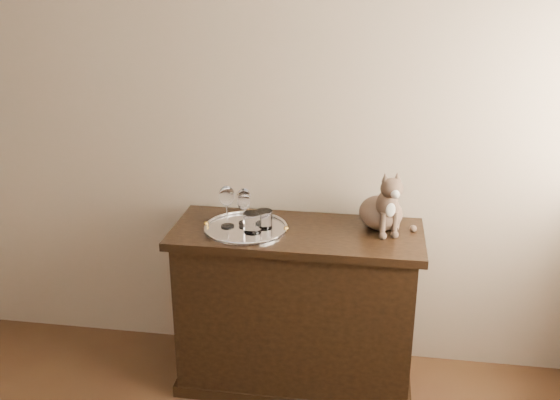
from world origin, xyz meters
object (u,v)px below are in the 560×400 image
(wine_glass_b, at_px, (244,206))
(wine_glass_d, at_px, (244,210))
(cat, at_px, (382,197))
(tumbler_a, at_px, (252,223))
(tumbler_c, at_px, (264,219))
(sideboard, at_px, (296,308))
(wine_glass_c, at_px, (227,207))
(tray, at_px, (246,229))

(wine_glass_b, bearing_deg, wine_glass_d, -78.65)
(wine_glass_d, distance_m, cat, 0.66)
(tumbler_a, bearing_deg, cat, 15.47)
(tumbler_a, xyz_separation_m, cat, (0.59, 0.16, 0.10))
(tumbler_c, bearing_deg, wine_glass_b, 155.81)
(wine_glass_b, distance_m, tumbler_a, 0.13)
(sideboard, height_order, wine_glass_c, wine_glass_c)
(wine_glass_d, relative_size, cat, 0.54)
(wine_glass_c, relative_size, wine_glass_d, 1.22)
(sideboard, height_order, tray, tray)
(tray, height_order, wine_glass_b, wine_glass_b)
(sideboard, bearing_deg, wine_glass_c, -175.78)
(wine_glass_b, bearing_deg, cat, 5.07)
(wine_glass_b, distance_m, wine_glass_c, 0.09)
(tray, distance_m, tumbler_a, 0.08)
(sideboard, xyz_separation_m, tumbler_a, (-0.20, -0.07, 0.48))
(wine_glass_d, xyz_separation_m, tumbler_a, (0.05, -0.06, -0.04))
(tray, xyz_separation_m, wine_glass_d, (-0.01, 0.01, 0.09))
(tray, height_order, wine_glass_d, wine_glass_d)
(sideboard, relative_size, wine_glass_c, 5.84)
(sideboard, height_order, cat, cat)
(wine_glass_c, distance_m, cat, 0.73)
(wine_glass_d, bearing_deg, cat, 9.35)
(sideboard, bearing_deg, tray, -172.94)
(tumbler_c, bearing_deg, tray, -170.65)
(tumbler_c, bearing_deg, cat, 10.95)
(wine_glass_d, bearing_deg, tumbler_a, -48.03)
(wine_glass_b, bearing_deg, tumbler_c, -24.19)
(sideboard, relative_size, cat, 3.84)
(wine_glass_d, relative_size, tumbler_c, 1.89)
(wine_glass_c, bearing_deg, wine_glass_b, 38.89)
(wine_glass_c, xyz_separation_m, tumbler_c, (0.18, 0.01, -0.06))
(tumbler_c, bearing_deg, wine_glass_c, -177.16)
(tray, bearing_deg, cat, 10.73)
(wine_glass_b, bearing_deg, tumbler_a, -59.78)
(tray, distance_m, cat, 0.66)
(wine_glass_b, height_order, tumbler_a, wine_glass_b)
(wine_glass_d, bearing_deg, wine_glass_c, -173.84)
(sideboard, relative_size, wine_glass_b, 6.78)
(wine_glass_d, relative_size, tumbler_a, 1.75)
(tumbler_a, bearing_deg, wine_glass_d, 131.97)
(cat, bearing_deg, wine_glass_c, 169.00)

